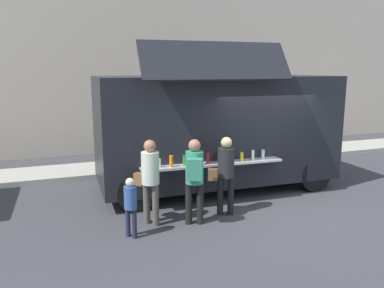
% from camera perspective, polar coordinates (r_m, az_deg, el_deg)
% --- Properties ---
extents(ground_plane, '(60.00, 60.00, 0.00)m').
position_cam_1_polar(ground_plane, '(9.09, 13.12, -9.24)').
color(ground_plane, '#38383D').
extents(curb_strip, '(28.00, 1.60, 0.15)m').
position_cam_1_polar(curb_strip, '(12.07, -19.63, -4.15)').
color(curb_strip, '#9E998E').
rests_on(curb_strip, ground).
extents(building_behind, '(32.00, 2.40, 10.77)m').
position_cam_1_polar(building_behind, '(15.78, -17.39, 18.89)').
color(building_behind, '#C3B29E').
rests_on(building_behind, ground).
extents(food_truck_main, '(6.10, 3.23, 3.70)m').
position_cam_1_polar(food_truck_main, '(10.03, 3.56, 2.42)').
color(food_truck_main, black).
rests_on(food_truck_main, ground).
extents(trash_bin, '(0.60, 0.60, 0.89)m').
position_cam_1_polar(trash_bin, '(14.10, 14.10, -0.15)').
color(trash_bin, '#2B6635').
rests_on(trash_bin, ground).
extents(customer_front_ordering, '(0.55, 0.40, 1.71)m').
position_cam_1_polar(customer_front_ordering, '(8.22, 4.95, -3.75)').
color(customer_front_ordering, black).
rests_on(customer_front_ordering, ground).
extents(customer_mid_with_backpack, '(0.44, 0.58, 1.76)m').
position_cam_1_polar(customer_mid_with_backpack, '(7.64, 0.37, -4.39)').
color(customer_mid_with_backpack, black).
rests_on(customer_mid_with_backpack, ground).
extents(customer_rear_waiting, '(0.47, 0.53, 1.75)m').
position_cam_1_polar(customer_rear_waiting, '(7.72, -6.29, -4.59)').
color(customer_rear_waiting, '#4E4640').
rests_on(customer_rear_waiting, ground).
extents(child_near_queue, '(0.24, 0.24, 1.16)m').
position_cam_1_polar(child_near_queue, '(7.27, -9.12, -8.54)').
color(child_near_queue, '#1E223A').
rests_on(child_near_queue, ground).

